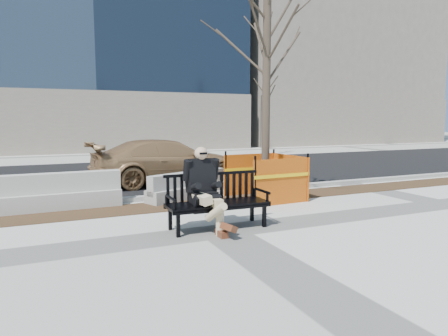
{
  "coord_description": "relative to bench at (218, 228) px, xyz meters",
  "views": [
    {
      "loc": [
        -3.02,
        -6.97,
        2.16
      ],
      "look_at": [
        0.41,
        0.81,
        1.13
      ],
      "focal_mm": 32.12,
      "sensor_mm": 36.0,
      "label": 1
    }
  ],
  "objects": [
    {
      "name": "seated_man",
      "position": [
        -0.28,
        0.06,
        0.0
      ],
      "size": [
        0.72,
        1.19,
        1.66
      ],
      "primitive_type": null,
      "rotation": [
        0.0,
        0.0,
        -0.01
      ],
      "color": "black",
      "rests_on": "ground"
    },
    {
      "name": "building_right",
      "position": [
        21.99,
        25.79,
        12.5
      ],
      "size": [
        20.0,
        12.0,
        25.0
      ],
      "primitive_type": "cube",
      "color": "gray",
      "rests_on": "ground"
    },
    {
      "name": "asphalt_street",
      "position": [
        -0.01,
        8.59,
        0.0
      ],
      "size": [
        60.0,
        10.4,
        0.01
      ],
      "primitive_type": "cube",
      "color": "black",
      "rests_on": "ground"
    },
    {
      "name": "tree_fence",
      "position": [
        2.34,
        2.22,
        0.0
      ],
      "size": [
        2.68,
        2.68,
        6.41
      ],
      "primitive_type": null,
      "rotation": [
        0.0,
        0.0,
        0.05
      ],
      "color": "orange",
      "rests_on": "ground"
    },
    {
      "name": "jersey_barrier_left",
      "position": [
        -2.95,
        3.14,
        0.0
      ],
      "size": [
        3.14,
        0.7,
        0.89
      ],
      "primitive_type": null,
      "rotation": [
        0.0,
        0.0,
        0.02
      ],
      "color": "#ACA9A1",
      "rests_on": "ground"
    },
    {
      "name": "ground",
      "position": [
        -0.01,
        -0.21,
        0.0
      ],
      "size": [
        120.0,
        120.0,
        0.0
      ],
      "primitive_type": "plane",
      "color": "beige",
      "rests_on": "ground"
    },
    {
      "name": "mulch_strip",
      "position": [
        -0.01,
        2.39,
        0.0
      ],
      "size": [
        40.0,
        1.2,
        0.02
      ],
      "primitive_type": "cube",
      "color": "#47301C",
      "rests_on": "ground"
    },
    {
      "name": "sedan",
      "position": [
        0.66,
        5.93,
        0.0
      ],
      "size": [
        5.28,
        2.47,
        1.49
      ],
      "primitive_type": "imported",
      "rotation": [
        0.0,
        0.0,
        1.65
      ],
      "color": "#9D7349",
      "rests_on": "ground"
    },
    {
      "name": "curb",
      "position": [
        -0.01,
        3.34,
        0.06
      ],
      "size": [
        60.0,
        0.25,
        0.12
      ],
      "primitive_type": "cube",
      "color": "#9E9B93",
      "rests_on": "ground"
    },
    {
      "name": "bench",
      "position": [
        0.0,
        0.0,
        0.0
      ],
      "size": [
        2.08,
        0.76,
        1.11
      ],
      "primitive_type": null,
      "rotation": [
        0.0,
        0.0,
        -0.01
      ],
      "color": "black",
      "rests_on": "ground"
    },
    {
      "name": "jersey_barrier_right",
      "position": [
        0.46,
        3.18,
        0.0
      ],
      "size": [
        2.58,
        1.5,
        0.74
      ],
      "primitive_type": null,
      "rotation": [
        0.0,
        0.0,
        0.41
      ],
      "color": "#9D9A93",
      "rests_on": "ground"
    },
    {
      "name": "far_tree_right",
      "position": [
        9.14,
        14.14,
        0.0
      ],
      "size": [
        2.34,
        2.34,
        5.97
      ],
      "primitive_type": null,
      "rotation": [
        0.0,
        0.0,
        -0.06
      ],
      "color": "#3F3428",
      "rests_on": "ground"
    }
  ]
}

